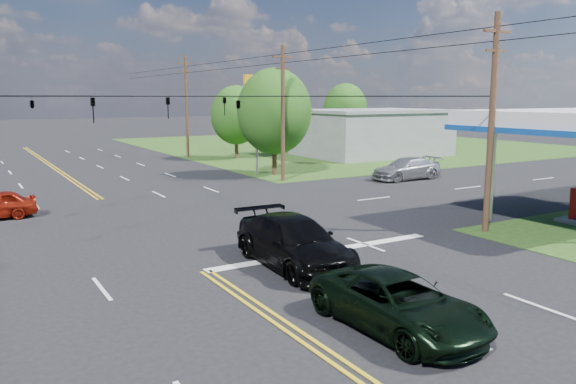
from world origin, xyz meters
TOP-DOWN VIEW (x-y plane):
  - ground at (0.00, 12.00)m, footprint 280.00×280.00m
  - grass_ne at (35.00, 44.00)m, footprint 46.00×48.00m
  - stop_bar at (5.00, 4.00)m, footprint 10.00×0.50m
  - retail_ne at (30.00, 32.00)m, footprint 14.00×10.00m
  - pole_se at (13.00, 3.00)m, footprint 1.60×0.28m
  - pole_ne at (13.00, 21.00)m, footprint 1.60×0.28m
  - pole_right_far at (13.00, 40.00)m, footprint 1.60×0.28m
  - span_wire_signals at (0.00, 12.00)m, footprint 26.00×18.00m
  - power_lines at (0.00, 10.00)m, footprint 26.04×100.00m
  - tree_right_a at (14.00, 24.00)m, footprint 5.70×5.70m
  - tree_right_b at (16.50, 36.00)m, footprint 4.94×4.94m
  - tree_far_r at (34.00, 42.00)m, footprint 5.32×5.32m
  - pickup_dkgreen at (2.42, -3.09)m, footprint 2.55×5.26m
  - suv_black at (3.00, 3.04)m, footprint 2.68×6.11m
  - sedan_far at (21.15, 17.04)m, footprint 5.52×2.30m
  - polesign_ne at (13.00, 25.01)m, footprint 2.13×0.41m

SIDE VIEW (x-z plane):
  - ground at x=0.00m, z-range 0.00..0.00m
  - grass_ne at x=35.00m, z-range -0.01..0.01m
  - stop_bar at x=5.00m, z-range -0.01..0.01m
  - pickup_dkgreen at x=2.42m, z-range 0.00..1.44m
  - sedan_far at x=21.15m, z-range 0.00..1.59m
  - suv_black at x=3.00m, z-range 0.00..1.75m
  - retail_ne at x=30.00m, z-range 0.00..4.40m
  - tree_right_b at x=16.50m, z-range 0.68..7.76m
  - tree_far_r at x=34.00m, z-range 0.73..8.36m
  - tree_right_a at x=14.00m, z-range 0.78..8.96m
  - pole_se at x=13.00m, z-range 0.17..9.67m
  - pole_ne at x=13.00m, z-range 0.17..9.67m
  - pole_right_far at x=13.00m, z-range 0.17..10.17m
  - polesign_ne at x=13.00m, z-range 2.10..9.79m
  - span_wire_signals at x=0.00m, z-range 5.43..6.56m
  - power_lines at x=0.00m, z-range 8.28..8.92m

